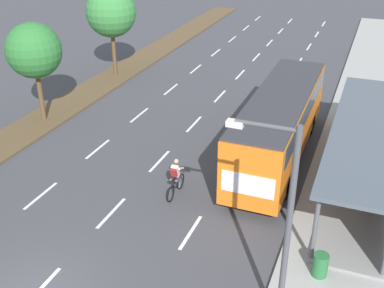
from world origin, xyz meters
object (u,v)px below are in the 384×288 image
bus (280,119)px  streetlight (282,219)px  trash_bin (320,265)px  bus_shelter (371,152)px  median_tree_third (111,12)px  median_tree_second (34,51)px  cyclist (176,179)px

bus → streetlight: streetlight is taller
trash_bin → bus: bearing=112.0°
bus_shelter → median_tree_third: bearing=152.1°
median_tree_second → median_tree_third: median_tree_third is taller
bus → cyclist: 6.10m
bus → trash_bin: bearing=-68.0°
median_tree_third → trash_bin: median_tree_third is taller
bus → streetlight: (2.17, -10.43, 1.82)m
streetlight → cyclist: bearing=135.1°
cyclist → median_tree_second: bearing=156.8°
cyclist → streetlight: size_ratio=0.28×
median_tree_second → bus: bearing=2.5°
median_tree_second → streetlight: bearing=-32.2°
bus_shelter → streetlight: (-2.11, -8.93, 2.02)m
bus_shelter → bus: bearing=160.7°
median_tree_second → trash_bin: 18.59m
median_tree_second → trash_bin: median_tree_second is taller
streetlight → trash_bin: size_ratio=7.65×
bus_shelter → cyclist: size_ratio=6.79×
median_tree_second → trash_bin: (16.70, -7.34, -3.57)m
median_tree_second → streetlight: (15.67, -9.85, -0.26)m
trash_bin → median_tree_third: bearing=136.6°
bus_shelter → trash_bin: 6.64m
bus_shelter → median_tree_third: (-17.94, 9.49, 2.70)m
bus → bus_shelter: bearing=-19.3°
bus_shelter → cyclist: bus_shelter is taller
median_tree_second → median_tree_third: (-0.16, 8.58, 0.42)m
bus_shelter → bus: size_ratio=1.09×
median_tree_second → streetlight: streetlight is taller
streetlight → bus_shelter: bearing=76.7°
median_tree_third → streetlight: streetlight is taller
bus_shelter → trash_bin: size_ratio=14.53×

